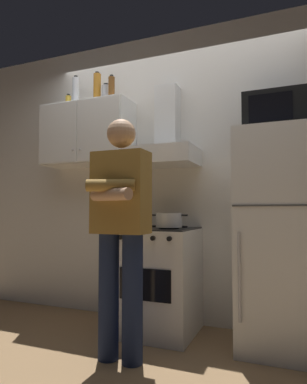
% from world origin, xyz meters
% --- Properties ---
extents(ground_plane, '(7.00, 7.00, 0.00)m').
position_xyz_m(ground_plane, '(0.00, 0.00, 0.00)').
color(ground_plane, olive).
extents(back_wall_tiled, '(4.80, 0.10, 2.70)m').
position_xyz_m(back_wall_tiled, '(0.00, 0.60, 1.35)').
color(back_wall_tiled, silver).
rests_on(back_wall_tiled, ground_plane).
extents(upper_cabinet, '(0.90, 0.37, 0.60)m').
position_xyz_m(upper_cabinet, '(-0.85, 0.37, 1.75)').
color(upper_cabinet, white).
extents(stove_oven, '(0.60, 0.62, 0.87)m').
position_xyz_m(stove_oven, '(-0.05, 0.25, 0.43)').
color(stove_oven, white).
rests_on(stove_oven, ground_plane).
extents(range_hood, '(0.60, 0.44, 0.75)m').
position_xyz_m(range_hood, '(-0.05, 0.38, 1.60)').
color(range_hood, white).
extents(refrigerator, '(0.60, 0.62, 1.60)m').
position_xyz_m(refrigerator, '(0.90, 0.25, 0.80)').
color(refrigerator, white).
rests_on(refrigerator, ground_plane).
extents(microwave, '(0.48, 0.37, 0.28)m').
position_xyz_m(microwave, '(0.90, 0.27, 1.74)').
color(microwave, black).
rests_on(microwave, refrigerator).
extents(person_standing, '(0.38, 0.33, 1.64)m').
position_xyz_m(person_standing, '(-0.10, -0.36, 0.90)').
color(person_standing, '#192342').
rests_on(person_standing, ground_plane).
extents(cooking_pot, '(0.31, 0.21, 0.11)m').
position_xyz_m(cooking_pot, '(0.08, 0.13, 0.93)').
color(cooking_pot, '#B7BABF').
rests_on(cooking_pot, stove_oven).
extents(bottle_vodka_clear, '(0.07, 0.07, 0.31)m').
position_xyz_m(bottle_vodka_clear, '(-0.99, 0.37, 2.20)').
color(bottle_vodka_clear, silver).
rests_on(bottle_vodka_clear, upper_cabinet).
extents(bottle_liquor_amber, '(0.07, 0.07, 0.32)m').
position_xyz_m(bottle_liquor_amber, '(-0.76, 0.40, 2.20)').
color(bottle_liquor_amber, '#B7721E').
rests_on(bottle_liquor_amber, upper_cabinet).
extents(bottle_spice_jar, '(0.05, 0.05, 0.14)m').
position_xyz_m(bottle_spice_jar, '(-1.09, 0.38, 2.11)').
color(bottle_spice_jar, gold).
rests_on(bottle_spice_jar, upper_cabinet).
extents(bottle_beer_brown, '(0.06, 0.06, 0.24)m').
position_xyz_m(bottle_beer_brown, '(-0.57, 0.35, 2.16)').
color(bottle_beer_brown, brown).
rests_on(bottle_beer_brown, upper_cabinet).
extents(bottle_canister_steel, '(0.08, 0.08, 0.19)m').
position_xyz_m(bottle_canister_steel, '(-0.66, 0.41, 2.14)').
color(bottle_canister_steel, '#B2B5BA').
rests_on(bottle_canister_steel, upper_cabinet).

